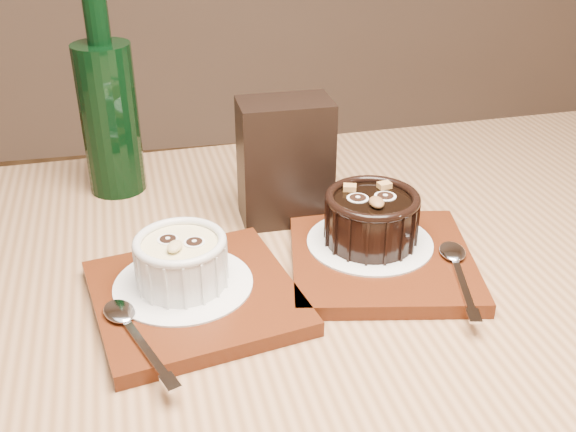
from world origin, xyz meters
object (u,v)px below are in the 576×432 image
tray_right (381,260)px  condiment_stand (285,162)px  table (293,381)px  ramekin_dark (371,216)px  tray_left (195,297)px  green_bottle (109,113)px  ramekin_white (181,259)px

tray_right → condiment_stand: size_ratio=1.29×
table → ramekin_dark: bearing=36.7°
table → tray_left: (-0.09, 0.02, 0.10)m
table → condiment_stand: bearing=80.8°
tray_left → ramekin_dark: (0.18, 0.05, 0.04)m
table → green_bottle: bearing=119.2°
table → tray_right: (0.10, 0.05, 0.10)m
tray_left → green_bottle: bearing=105.4°
condiment_stand → ramekin_dark: bearing=-55.2°
tray_right → ramekin_dark: 0.05m
table → tray_left: 0.13m
ramekin_dark → condiment_stand: size_ratio=0.68×
ramekin_dark → green_bottle: (-0.26, 0.22, 0.05)m
ramekin_white → condiment_stand: 0.19m
tray_right → ramekin_dark: bearing=103.2°
green_bottle → ramekin_white: bearing=-76.0°
green_bottle → condiment_stand: bearing=-31.8°
table → ramekin_white: (-0.10, 0.03, 0.13)m
tray_right → ramekin_dark: (-0.01, 0.02, 0.04)m
table → condiment_stand: 0.24m
ramekin_white → green_bottle: bearing=127.2°
condiment_stand → tray_right: bearing=-58.6°
tray_left → table: bearing=-14.9°
tray_right → condiment_stand: bearing=121.4°
ramekin_white → green_bottle: green_bottle is taller
condiment_stand → green_bottle: 0.22m
ramekin_dark → condiment_stand: condiment_stand is taller
table → condiment_stand: size_ratio=8.81×
tray_right → green_bottle: (-0.26, 0.24, 0.09)m
tray_left → green_bottle: green_bottle is taller
ramekin_white → tray_right: (0.20, 0.01, -0.04)m
condiment_stand → green_bottle: size_ratio=0.55×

